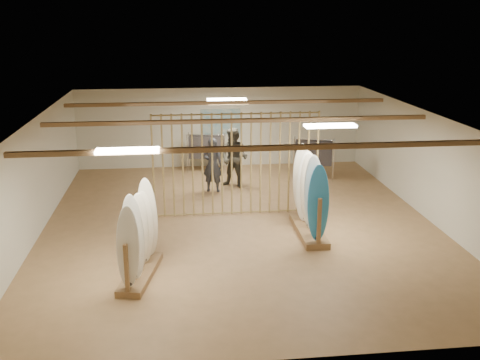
{
  "coord_description": "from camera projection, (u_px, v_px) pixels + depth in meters",
  "views": [
    {
      "loc": [
        -1.57,
        -13.54,
        5.2
      ],
      "look_at": [
        0.0,
        0.0,
        1.2
      ],
      "focal_mm": 42.0,
      "sensor_mm": 36.0,
      "label": 1
    }
  ],
  "objects": [
    {
      "name": "bamboo_partition",
      "position": [
        237.0,
        164.0,
        14.91
      ],
      "size": [
        4.45,
        0.05,
        2.78
      ],
      "color": "#A68B50",
      "rests_on": "ground"
    },
    {
      "name": "wall_front",
      "position": [
        286.0,
        279.0,
        8.43
      ],
      "size": [
        12.0,
        0.0,
        12.0
      ],
      "primitive_type": "plane",
      "rotation": [
        -1.57,
        0.0,
        0.0
      ],
      "color": "beige",
      "rests_on": "ground"
    },
    {
      "name": "poster",
      "position": [
        220.0,
        122.0,
        19.79
      ],
      "size": [
        1.4,
        0.03,
        0.9
      ],
      "primitive_type": "cube",
      "color": "teal",
      "rests_on": "ground"
    },
    {
      "name": "rack_left",
      "position": [
        139.0,
        249.0,
        11.45
      ],
      "size": [
        0.89,
        1.99,
        1.84
      ],
      "rotation": [
        0.0,
        0.0,
        -0.21
      ],
      "color": "olive",
      "rests_on": "floor"
    },
    {
      "name": "ceiling_slats",
      "position": [
        240.0,
        121.0,
        13.78
      ],
      "size": [
        9.5,
        6.12,
        0.1
      ],
      "primitive_type": "cube",
      "color": "olive",
      "rests_on": "ground"
    },
    {
      "name": "shopper_a",
      "position": [
        212.0,
        161.0,
        17.02
      ],
      "size": [
        0.8,
        0.65,
        1.91
      ],
      "primitive_type": "imported",
      "rotation": [
        0.0,
        0.0,
        2.85
      ],
      "color": "#2B2D34",
      "rests_on": "floor"
    },
    {
      "name": "wall_back",
      "position": [
        220.0,
        127.0,
        19.87
      ],
      "size": [
        12.0,
        0.0,
        12.0
      ],
      "primitive_type": "plane",
      "rotation": [
        1.57,
        0.0,
        0.0
      ],
      "color": "beige",
      "rests_on": "ground"
    },
    {
      "name": "light_panels",
      "position": [
        240.0,
        120.0,
        13.77
      ],
      "size": [
        1.2,
        0.35,
        0.06
      ],
      "primitive_type": "cube",
      "color": "white",
      "rests_on": "ground"
    },
    {
      "name": "wall_left",
      "position": [
        35.0,
        179.0,
        13.59
      ],
      "size": [
        0.0,
        12.0,
        12.0
      ],
      "primitive_type": "plane",
      "rotation": [
        1.57,
        0.0,
        1.57
      ],
      "color": "beige",
      "rests_on": "ground"
    },
    {
      "name": "rack_right",
      "position": [
        309.0,
        206.0,
        13.76
      ],
      "size": [
        0.61,
        2.19,
        2.08
      ],
      "rotation": [
        0.0,
        0.0,
        -0.02
      ],
      "color": "olive",
      "rests_on": "floor"
    },
    {
      "name": "clothing_rack_a",
      "position": [
        206.0,
        147.0,
        19.2
      ],
      "size": [
        1.24,
        0.53,
        1.35
      ],
      "rotation": [
        0.0,
        0.0,
        -0.19
      ],
      "color": "silver",
      "rests_on": "floor"
    },
    {
      "name": "ceiling",
      "position": [
        240.0,
        117.0,
        13.75
      ],
      "size": [
        12.0,
        12.0,
        0.0
      ],
      "primitive_type": "plane",
      "rotation": [
        3.14,
        0.0,
        0.0
      ],
      "color": "gray",
      "rests_on": "ground"
    },
    {
      "name": "shopper_b",
      "position": [
        234.0,
        154.0,
        17.41
      ],
      "size": [
        1.3,
        1.22,
        2.14
      ],
      "primitive_type": "imported",
      "rotation": [
        0.0,
        0.0,
        -0.55
      ],
      "color": "#353229",
      "rests_on": "floor"
    },
    {
      "name": "clothing_rack_b",
      "position": [
        314.0,
        153.0,
        18.32
      ],
      "size": [
        1.24,
        0.65,
        1.38
      ],
      "rotation": [
        0.0,
        0.0,
        -0.29
      ],
      "color": "silver",
      "rests_on": "floor"
    },
    {
      "name": "wall_right",
      "position": [
        429.0,
        167.0,
        14.7
      ],
      "size": [
        0.0,
        12.0,
        12.0
      ],
      "primitive_type": "plane",
      "rotation": [
        1.57,
        0.0,
        -1.57
      ],
      "color": "beige",
      "rests_on": "ground"
    },
    {
      "name": "floor",
      "position": [
        240.0,
        224.0,
        14.54
      ],
      "size": [
        12.0,
        12.0,
        0.0
      ],
      "primitive_type": "plane",
      "color": "#A37A4F",
      "rests_on": "ground"
    }
  ]
}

